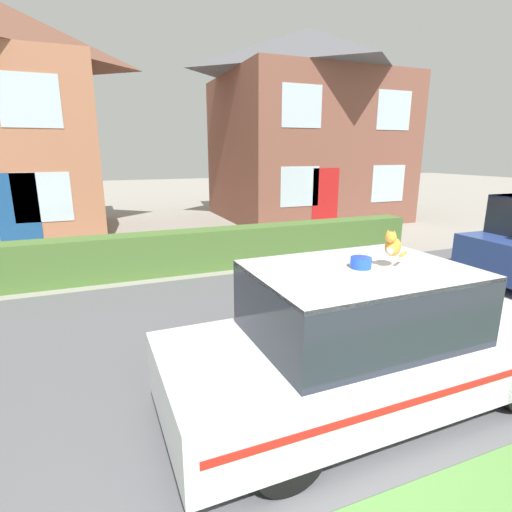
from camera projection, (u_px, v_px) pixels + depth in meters
The scene contains 5 objects.
road_strip at pixel (223, 340), 5.69m from camera, with size 28.00×5.98×0.01m, color #5B5B60.
garden_hedge at pixel (219, 248), 9.19m from camera, with size 10.07×0.61×0.92m, color #4C7233.
police_car at pixel (366, 340), 4.15m from camera, with size 4.37×1.75×1.61m.
cat at pixel (393, 245), 3.88m from camera, with size 0.32×0.24×0.27m.
house_right at pixel (306, 125), 15.83m from camera, with size 6.84×6.17×7.15m.
Camera 1 is at (-1.51, -1.14, 2.61)m, focal length 28.00 mm.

